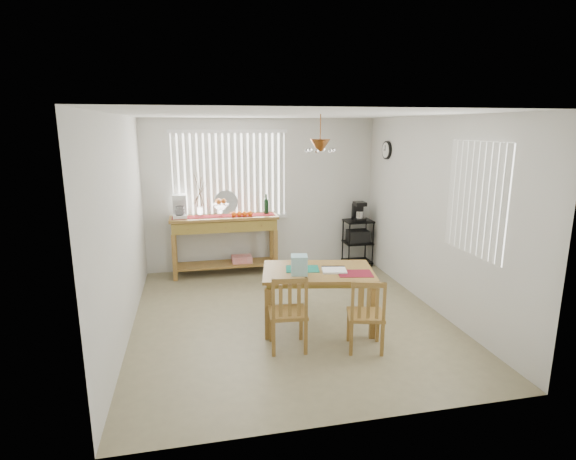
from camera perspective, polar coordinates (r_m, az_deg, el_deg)
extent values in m
cube|color=gray|center=(6.07, 0.17, -10.96)|extent=(4.00, 4.50, 0.01)
cube|color=silver|center=(7.89, -3.39, 4.55)|extent=(4.00, 0.10, 2.60)
cube|color=silver|center=(3.53, 8.20, -6.36)|extent=(4.00, 0.10, 2.60)
cube|color=silver|center=(5.61, -20.76, 0.21)|extent=(0.10, 4.50, 2.60)
cube|color=silver|center=(6.41, 18.39, 1.92)|extent=(0.10, 4.50, 2.60)
cube|color=white|center=(5.54, 0.19, 14.97)|extent=(4.00, 4.50, 0.10)
cube|color=white|center=(7.73, -7.42, 6.90)|extent=(1.90, 0.01, 1.40)
cube|color=white|center=(7.70, -14.13, 6.59)|extent=(0.07, 0.03, 1.40)
cube|color=white|center=(7.69, -13.34, 6.63)|extent=(0.07, 0.03, 1.40)
cube|color=white|center=(7.69, -12.55, 6.67)|extent=(0.07, 0.03, 1.40)
cube|color=white|center=(7.69, -11.76, 6.71)|extent=(0.07, 0.03, 1.40)
cube|color=white|center=(7.69, -10.97, 6.74)|extent=(0.07, 0.03, 1.40)
cube|color=white|center=(7.70, -10.18, 6.78)|extent=(0.07, 0.03, 1.40)
cube|color=white|center=(7.70, -9.39, 6.81)|extent=(0.07, 0.03, 1.40)
cube|color=white|center=(7.71, -8.60, 6.84)|extent=(0.07, 0.03, 1.40)
cube|color=white|center=(7.71, -7.81, 6.88)|extent=(0.07, 0.03, 1.40)
cube|color=white|center=(7.72, -7.02, 6.90)|extent=(0.07, 0.03, 1.40)
cube|color=white|center=(7.73, -6.24, 6.93)|extent=(0.07, 0.03, 1.40)
cube|color=white|center=(7.74, -5.46, 6.96)|extent=(0.07, 0.03, 1.40)
cube|color=white|center=(7.76, -4.68, 6.99)|extent=(0.07, 0.03, 1.40)
cube|color=white|center=(7.77, -3.90, 7.01)|extent=(0.07, 0.03, 1.40)
cube|color=white|center=(7.79, -3.13, 7.03)|extent=(0.07, 0.03, 1.40)
cube|color=white|center=(7.80, -2.36, 7.05)|extent=(0.07, 0.03, 1.40)
cube|color=white|center=(7.82, -1.59, 7.07)|extent=(0.07, 0.03, 1.40)
cube|color=white|center=(7.84, -0.82, 7.09)|extent=(0.07, 0.03, 1.40)
cube|color=white|center=(7.81, -7.25, 1.55)|extent=(1.98, 0.06, 0.06)
cube|color=white|center=(7.66, -7.57, 12.31)|extent=(1.98, 0.06, 0.06)
cube|color=white|center=(5.58, 22.80, 3.64)|extent=(0.01, 1.10, 1.30)
cube|color=white|center=(5.18, 25.79, 2.70)|extent=(0.03, 0.07, 1.30)
cube|color=white|center=(5.27, 25.07, 2.92)|extent=(0.03, 0.07, 1.30)
cube|color=white|center=(5.35, 24.37, 3.14)|extent=(0.03, 0.07, 1.30)
cube|color=white|center=(5.44, 23.69, 3.34)|extent=(0.03, 0.07, 1.30)
cube|color=white|center=(5.53, 23.03, 3.54)|extent=(0.03, 0.07, 1.30)
cube|color=white|center=(5.62, 22.39, 3.73)|extent=(0.03, 0.07, 1.30)
cube|color=white|center=(5.71, 21.78, 3.92)|extent=(0.03, 0.07, 1.30)
cube|color=white|center=(5.80, 21.18, 4.10)|extent=(0.03, 0.07, 1.30)
cube|color=white|center=(5.89, 20.60, 4.27)|extent=(0.03, 0.07, 1.30)
cube|color=white|center=(5.98, 20.04, 4.44)|extent=(0.03, 0.07, 1.30)
cylinder|color=black|center=(7.66, 12.43, 9.88)|extent=(0.04, 0.30, 0.30)
cylinder|color=white|center=(7.65, 12.27, 9.88)|extent=(0.01, 0.25, 0.25)
cylinder|color=brown|center=(5.31, 4.14, 12.65)|extent=(0.01, 0.01, 0.34)
cone|color=brown|center=(5.31, 4.10, 10.71)|extent=(0.24, 0.24, 0.14)
sphere|color=white|center=(5.36, 5.76, 10.06)|extent=(0.05, 0.05, 0.05)
sphere|color=white|center=(5.47, 4.50, 10.14)|extent=(0.05, 0.05, 0.05)
sphere|color=white|center=(5.43, 2.86, 10.14)|extent=(0.05, 0.05, 0.05)
sphere|color=white|center=(5.27, 2.40, 10.06)|extent=(0.05, 0.05, 0.05)
sphere|color=white|center=(5.16, 3.66, 9.98)|extent=(0.05, 0.05, 0.05)
sphere|color=white|center=(5.21, 5.38, 9.98)|extent=(0.05, 0.05, 0.05)
cube|color=olive|center=(7.56, -8.11, 1.59)|extent=(1.78, 0.50, 0.04)
cube|color=olive|center=(7.58, -8.08, 0.68)|extent=(1.71, 0.46, 0.18)
cube|color=olive|center=(7.50, -14.23, -3.46)|extent=(0.07, 0.07, 0.77)
cube|color=olive|center=(7.61, -1.58, -2.81)|extent=(0.07, 0.07, 0.77)
cube|color=olive|center=(7.88, -14.15, -2.67)|extent=(0.07, 0.07, 0.77)
cube|color=olive|center=(7.98, -2.09, -2.07)|extent=(0.07, 0.07, 0.77)
cube|color=olive|center=(7.76, -7.92, -4.30)|extent=(1.65, 0.43, 0.03)
cube|color=red|center=(7.76, -5.89, -3.68)|extent=(0.33, 0.24, 0.11)
cube|color=maroon|center=(7.55, -8.12, 1.78)|extent=(1.69, 0.28, 0.01)
cube|color=white|center=(7.54, -13.53, 1.71)|extent=(0.22, 0.27, 0.06)
cube|color=white|center=(7.60, -13.57, 2.86)|extent=(0.22, 0.09, 0.33)
cube|color=white|center=(7.46, -13.67, 4.10)|extent=(0.22, 0.24, 0.08)
cylinder|color=white|center=(7.48, -13.58, 2.41)|extent=(0.14, 0.14, 0.14)
cylinder|color=white|center=(7.52, -8.54, 2.12)|extent=(0.06, 0.06, 0.11)
cone|color=white|center=(7.50, -8.57, 2.91)|extent=(0.29, 0.29, 0.10)
sphere|color=red|center=(7.49, -8.17, 3.64)|extent=(0.09, 0.09, 0.09)
sphere|color=red|center=(7.53, -8.83, 3.67)|extent=(0.09, 0.09, 0.09)
sphere|color=red|center=(7.43, -8.78, 3.55)|extent=(0.09, 0.09, 0.09)
sphere|color=#FF5B0D|center=(7.47, -6.89, 2.01)|extent=(0.09, 0.09, 0.09)
sphere|color=#FF5B0D|center=(7.48, -6.21, 2.04)|extent=(0.09, 0.09, 0.09)
sphere|color=#FF5B0D|center=(7.49, -5.53, 2.07)|extent=(0.09, 0.09, 0.09)
sphere|color=#FF5B0D|center=(7.50, -4.86, 2.10)|extent=(0.09, 0.09, 0.09)
cylinder|color=silver|center=(7.73, -7.87, 3.52)|extent=(0.40, 0.10, 0.40)
cylinder|color=white|center=(7.58, -11.11, 2.27)|extent=(0.09, 0.09, 0.16)
cylinder|color=#4C3823|center=(7.53, -11.22, 4.73)|extent=(0.10, 0.04, 0.49)
cylinder|color=#4C3823|center=(7.52, -11.22, 4.94)|extent=(0.15, 0.07, 0.54)
cylinder|color=#4C3823|center=(7.53, -11.21, 4.52)|extent=(0.19, 0.09, 0.40)
cylinder|color=#4C3823|center=(7.52, -11.23, 5.15)|extent=(0.06, 0.03, 0.61)
cylinder|color=#4C3823|center=(7.53, -11.20, 4.44)|extent=(0.24, 0.11, 0.34)
cylinder|color=black|center=(7.67, -2.78, 3.01)|extent=(0.08, 0.08, 0.26)
cylinder|color=black|center=(7.64, -2.79, 4.28)|extent=(0.03, 0.03, 0.09)
cylinder|color=black|center=(7.98, 7.77, -1.97)|extent=(0.02, 0.02, 0.82)
cylinder|color=black|center=(8.14, 10.73, -1.79)|extent=(0.02, 0.02, 0.82)
cylinder|color=black|center=(8.30, 6.96, -1.37)|extent=(0.02, 0.02, 0.82)
cylinder|color=black|center=(8.45, 9.82, -1.20)|extent=(0.02, 0.02, 0.82)
cube|color=black|center=(8.12, 8.92, 1.13)|extent=(0.48, 0.39, 0.03)
cube|color=black|center=(8.21, 8.83, -1.58)|extent=(0.48, 0.39, 0.02)
cube|color=black|center=(8.31, 8.74, -3.93)|extent=(0.48, 0.39, 0.02)
cube|color=black|center=(8.19, 8.86, -0.77)|extent=(0.37, 0.29, 0.21)
cube|color=black|center=(8.10, 8.98, 1.37)|extent=(0.19, 0.23, 0.05)
cube|color=black|center=(8.15, 8.82, 2.32)|extent=(0.19, 0.08, 0.29)
cube|color=black|center=(8.05, 9.05, 3.33)|extent=(0.19, 0.21, 0.07)
cylinder|color=silver|center=(8.07, 9.03, 1.97)|extent=(0.13, 0.13, 0.13)
cube|color=olive|center=(5.59, 3.85, -5.30)|extent=(1.50, 1.11, 0.04)
cube|color=olive|center=(5.61, 3.84, -5.77)|extent=(1.38, 1.00, 0.06)
cube|color=olive|center=(5.36, -2.59, -10.59)|extent=(0.08, 0.08, 0.63)
cube|color=olive|center=(5.47, 10.70, -10.33)|extent=(0.08, 0.08, 0.63)
cube|color=olive|center=(6.06, -2.41, -7.73)|extent=(0.08, 0.08, 0.63)
cube|color=olive|center=(6.16, 9.30, -7.56)|extent=(0.08, 0.08, 0.63)
cube|color=#157B66|center=(5.62, 1.84, -4.95)|extent=(0.45, 0.36, 0.01)
cube|color=maroon|center=(5.50, 8.52, -5.48)|extent=(0.45, 0.36, 0.01)
cube|color=white|center=(5.56, 5.89, -5.12)|extent=(0.33, 0.28, 0.02)
cube|color=black|center=(5.68, 5.74, -4.70)|extent=(0.29, 0.08, 0.03)
cube|color=#97D1DC|center=(5.40, 1.43, -4.45)|extent=(0.23, 0.23, 0.23)
cube|color=olive|center=(5.12, -0.03, -10.47)|extent=(0.45, 0.45, 0.04)
cube|color=olive|center=(5.39, 1.66, -11.79)|extent=(0.04, 0.04, 0.40)
cube|color=olive|center=(5.35, -2.18, -11.97)|extent=(0.04, 0.04, 0.40)
cube|color=olive|center=(5.07, 2.25, -13.45)|extent=(0.04, 0.04, 0.40)
cube|color=olive|center=(5.03, -1.85, -13.67)|extent=(0.04, 0.04, 0.40)
cube|color=olive|center=(4.87, 2.32, -8.58)|extent=(0.04, 0.04, 0.45)
cube|color=olive|center=(4.83, -1.88, -8.76)|extent=(0.04, 0.04, 0.45)
cube|color=olive|center=(4.78, 0.23, -6.48)|extent=(0.38, 0.06, 0.06)
cube|color=olive|center=(4.87, 1.39, -8.87)|extent=(0.04, 0.02, 0.36)
cube|color=olive|center=(4.86, 0.23, -8.92)|extent=(0.04, 0.02, 0.36)
cube|color=olive|center=(4.85, -0.94, -8.97)|extent=(0.04, 0.02, 0.36)
cube|color=olive|center=(5.18, 9.82, -10.59)|extent=(0.48, 0.48, 0.04)
cube|color=olive|center=(5.44, 11.31, -11.89)|extent=(0.05, 0.05, 0.38)
cube|color=olive|center=(5.40, 7.69, -11.94)|extent=(0.05, 0.05, 0.38)
cube|color=olive|center=(5.14, 11.88, -13.47)|extent=(0.05, 0.05, 0.38)
cube|color=olive|center=(5.10, 8.02, -13.54)|extent=(0.05, 0.05, 0.38)
cube|color=olive|center=(4.95, 12.13, -8.89)|extent=(0.04, 0.04, 0.43)
cube|color=olive|center=(4.91, 8.20, -8.93)|extent=(0.04, 0.04, 0.43)
cube|color=olive|center=(4.86, 10.26, -6.87)|extent=(0.35, 0.12, 0.06)
cube|color=olive|center=(4.95, 11.26, -9.14)|extent=(0.04, 0.03, 0.35)
cube|color=olive|center=(4.94, 10.17, -9.15)|extent=(0.04, 0.03, 0.35)
cube|color=olive|center=(4.93, 9.07, -9.16)|extent=(0.04, 0.03, 0.35)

